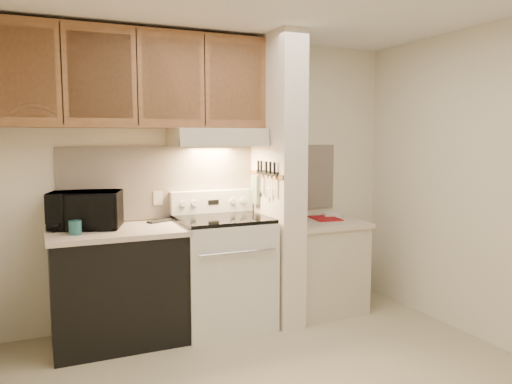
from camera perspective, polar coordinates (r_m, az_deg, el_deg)
wall_back at (r=4.53m, az=-5.32°, el=1.50°), size 3.60×2.50×0.02m
wall_right at (r=4.28m, az=25.33°, el=0.64°), size 0.02×3.00×2.50m
backsplash at (r=4.52m, az=-5.27°, el=1.30°), size 2.60×0.02×0.63m
range_body at (r=4.35m, az=-3.76°, el=-9.27°), size 0.76×0.65×0.92m
oven_window at (r=4.06m, az=-2.21°, el=-9.83°), size 0.50×0.01×0.30m
oven_handle at (r=3.97m, az=-2.02°, el=-6.92°), size 0.65×0.02×0.02m
cooktop at (r=4.25m, az=-3.81°, el=-3.08°), size 0.74×0.64×0.03m
range_backguard at (r=4.50m, az=-5.05°, el=-1.09°), size 0.76×0.08×0.20m
range_display at (r=4.46m, az=-4.88°, el=-1.16°), size 0.10×0.01×0.04m
range_knob_left_outer at (r=4.38m, az=-8.34°, el=-1.34°), size 0.05×0.02×0.05m
range_knob_left_inner at (r=4.40m, az=-7.09°, el=-1.28°), size 0.05×0.02×0.05m
range_knob_right_inner at (r=4.52m, az=-2.71°, el=-1.04°), size 0.05×0.02×0.05m
range_knob_right_outer at (r=4.55m, az=-1.53°, el=-0.98°), size 0.05×0.02×0.05m
dishwasher_front at (r=4.16m, az=-15.46°, el=-10.56°), size 1.00×0.63×0.87m
left_countertop at (r=4.06m, az=-15.65°, el=-4.39°), size 1.04×0.67×0.04m
spoon_rest at (r=4.32m, az=-10.77°, el=-3.25°), size 0.26×0.17×0.02m
teal_jar at (r=3.92m, az=-19.96°, el=-3.84°), size 0.11×0.11×0.10m
outlet at (r=4.40m, az=-11.14°, el=-0.70°), size 0.08×0.01×0.12m
microwave at (r=4.15m, az=-18.88°, el=-1.94°), size 0.61×0.50×0.29m
partition_pillar at (r=4.40m, az=2.44°, el=1.38°), size 0.22×0.70×2.50m
pillar_trim at (r=4.35m, az=1.07°, el=1.99°), size 0.01×0.70×0.04m
knife_strip at (r=4.30m, az=1.28°, el=2.21°), size 0.02×0.42×0.04m
knife_blade_a at (r=4.15m, az=2.13°, el=0.67°), size 0.01×0.03×0.16m
knife_handle_a at (r=4.14m, az=2.12°, el=2.74°), size 0.02×0.02×0.10m
knife_blade_b at (r=4.23m, az=1.61°, el=0.64°), size 0.01×0.04×0.18m
knife_handle_b at (r=4.21m, az=1.65°, el=2.80°), size 0.02×0.02×0.10m
knife_blade_c at (r=4.30m, az=1.20°, el=0.59°), size 0.01×0.04×0.20m
knife_handle_c at (r=4.28m, az=1.19°, el=2.86°), size 0.02×0.02×0.10m
knife_blade_d at (r=4.39m, az=0.62°, el=0.98°), size 0.01×0.04×0.16m
knife_handle_d at (r=4.38m, az=0.61°, el=2.94°), size 0.02×0.02×0.10m
knife_blade_e at (r=4.44m, az=0.30°, el=0.92°), size 0.01×0.04×0.18m
knife_handle_e at (r=4.44m, az=0.27°, el=2.98°), size 0.02×0.02×0.10m
oven_mitt at (r=4.51m, az=-0.02°, el=0.28°), size 0.03×0.11×0.26m
right_cab_base at (r=4.77m, az=7.42°, el=-8.60°), size 0.70×0.60×0.81m
right_countertop at (r=4.68m, az=7.49°, el=-3.57°), size 0.74×0.64×0.04m
red_folder at (r=4.81m, az=7.90°, el=-2.99°), size 0.28×0.35×0.01m
white_box at (r=4.94m, az=8.60°, el=-2.60°), size 0.16×0.13×0.04m
range_hood at (r=4.31m, az=-4.44°, el=6.26°), size 0.78×0.44×0.15m
hood_lip at (r=4.11m, az=-3.47°, el=5.64°), size 0.78×0.04×0.06m
upper_cabinets at (r=4.20m, az=-13.83°, el=12.38°), size 2.18×0.33×0.77m
cab_door_a at (r=3.98m, az=-25.36°, el=12.32°), size 0.46×0.01×0.63m
cab_gap_a at (r=3.98m, az=-21.35°, el=12.48°), size 0.01×0.01×0.73m
cab_door_b at (r=4.01m, az=-17.36°, el=12.59°), size 0.46×0.01×0.63m
cab_gap_b at (r=4.05m, az=-13.43°, el=12.63°), size 0.01×0.01×0.73m
cab_door_c at (r=4.11m, az=-9.60°, el=12.62°), size 0.46×0.01×0.63m
cab_gap_c at (r=4.18m, az=-5.88°, el=12.56°), size 0.01×0.01×0.73m
cab_door_d at (r=4.27m, az=-2.32°, el=12.45°), size 0.46×0.01×0.63m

